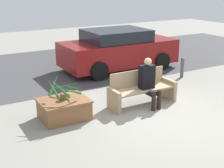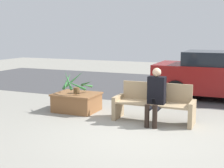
% 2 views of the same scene
% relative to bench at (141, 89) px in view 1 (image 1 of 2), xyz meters
% --- Properties ---
extents(ground_plane, '(30.00, 30.00, 0.00)m').
position_rel_bench_xyz_m(ground_plane, '(0.05, -1.01, -0.40)').
color(ground_plane, gray).
extents(road_surface, '(20.00, 6.00, 0.01)m').
position_rel_bench_xyz_m(road_surface, '(0.05, 4.68, -0.40)').
color(road_surface, '#424244').
rests_on(road_surface, ground_plane).
extents(bench, '(1.79, 0.56, 0.86)m').
position_rel_bench_xyz_m(bench, '(0.00, 0.00, 0.00)').
color(bench, tan).
rests_on(bench, ground_plane).
extents(person_seated, '(0.38, 0.58, 1.23)m').
position_rel_bench_xyz_m(person_seated, '(0.08, -0.19, 0.26)').
color(person_seated, black).
rests_on(person_seated, ground_plane).
extents(planter_box, '(1.09, 0.88, 0.46)m').
position_rel_bench_xyz_m(planter_box, '(-2.06, 0.13, -0.15)').
color(planter_box, brown).
rests_on(planter_box, ground_plane).
extents(potted_plant, '(0.79, 0.81, 0.57)m').
position_rel_bench_xyz_m(potted_plant, '(-2.06, 0.12, 0.31)').
color(potted_plant, brown).
rests_on(potted_plant, planter_box).
extents(parked_car, '(4.07, 1.98, 1.43)m').
position_rel_bench_xyz_m(parked_car, '(1.25, 3.21, 0.31)').
color(parked_car, maroon).
rests_on(parked_car, ground_plane).
extents(bollard_post, '(0.12, 0.12, 0.66)m').
position_rel_bench_xyz_m(bollard_post, '(2.53, 1.26, -0.05)').
color(bollard_post, '#4C4C51').
rests_on(bollard_post, ground_plane).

